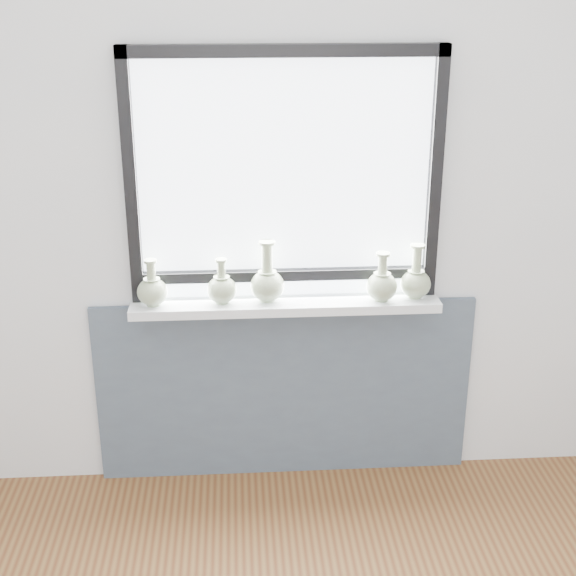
{
  "coord_description": "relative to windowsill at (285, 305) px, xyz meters",
  "views": [
    {
      "loc": [
        -0.2,
        -1.45,
        2.2
      ],
      "look_at": [
        0.0,
        1.55,
        1.02
      ],
      "focal_mm": 50.0,
      "sensor_mm": 36.0,
      "label": 1
    }
  ],
  "objects": [
    {
      "name": "vase_c",
      "position": [
        -0.08,
        0.01,
        0.1
      ],
      "size": [
        0.15,
        0.15,
        0.27
      ],
      "rotation": [
        0.0,
        0.0,
        -0.4
      ],
      "color": "#A1B48B",
      "rests_on": "windowsill"
    },
    {
      "name": "apron_panel",
      "position": [
        0.0,
        0.07,
        -0.45
      ],
      "size": [
        1.7,
        0.03,
        0.86
      ],
      "primitive_type": "cube",
      "color": "#475565",
      "rests_on": "ground"
    },
    {
      "name": "windowsill",
      "position": [
        0.0,
        0.0,
        0.0
      ],
      "size": [
        1.32,
        0.18,
        0.04
      ],
      "primitive_type": "cube",
      "color": "white",
      "rests_on": "apron_panel"
    },
    {
      "name": "vase_a",
      "position": [
        -0.56,
        -0.01,
        0.09
      ],
      "size": [
        0.13,
        0.13,
        0.2
      ],
      "rotation": [
        0.0,
        0.0,
        -0.02
      ],
      "color": "#A1B48B",
      "rests_on": "windowsill"
    },
    {
      "name": "vase_e",
      "position": [
        0.56,
        0.0,
        0.09
      ],
      "size": [
        0.13,
        0.13,
        0.24
      ],
      "rotation": [
        0.0,
        0.0,
        -0.26
      ],
      "color": "#A1B48B",
      "rests_on": "windowsill"
    },
    {
      "name": "window",
      "position": [
        0.0,
        0.06,
        0.56
      ],
      "size": [
        1.3,
        0.06,
        1.05
      ],
      "color": "black",
      "rests_on": "windowsill"
    },
    {
      "name": "vase_d",
      "position": [
        0.41,
        -0.02,
        0.09
      ],
      "size": [
        0.13,
        0.13,
        0.21
      ],
      "rotation": [
        0.0,
        0.0,
        0.05
      ],
      "color": "#A1B48B",
      "rests_on": "windowsill"
    },
    {
      "name": "back_wall",
      "position": [
        0.0,
        0.1,
        0.42
      ],
      "size": [
        3.6,
        0.02,
        2.6
      ],
      "primitive_type": "cube",
      "color": "silver",
      "rests_on": "ground"
    },
    {
      "name": "vase_b",
      "position": [
        -0.27,
        -0.0,
        0.09
      ],
      "size": [
        0.13,
        0.13,
        0.2
      ],
      "rotation": [
        0.0,
        0.0,
        0.22
      ],
      "color": "#A1B48B",
      "rests_on": "windowsill"
    }
  ]
}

